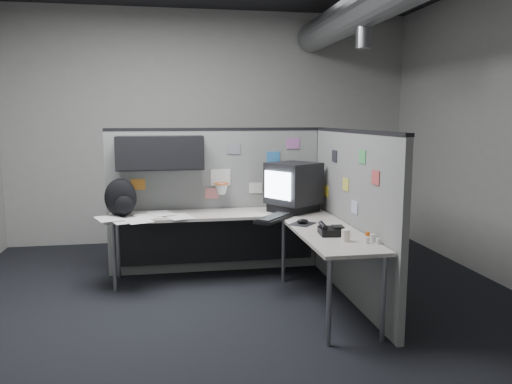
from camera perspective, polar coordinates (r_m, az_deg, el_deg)
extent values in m
cube|color=black|center=(4.64, -1.66, -13.60)|extent=(5.60, 5.60, 0.01)
cube|color=#9E9E99|center=(7.09, -5.00, 7.32)|extent=(5.60, 0.01, 3.20)
cube|color=#9E9E99|center=(1.58, 12.87, 3.26)|extent=(5.60, 0.01, 3.20)
cylinder|color=slate|center=(5.51, 12.20, 17.29)|extent=(0.16, 0.16, 0.30)
cube|color=gray|center=(5.66, -4.44, -1.10)|extent=(2.43, 0.06, 1.60)
cube|color=black|center=(5.58, -4.53, 7.18)|extent=(2.43, 0.07, 0.03)
cube|color=black|center=(5.89, 7.12, -0.76)|extent=(0.07, 0.07, 1.60)
cube|color=black|center=(5.37, -10.87, 4.44)|extent=(0.90, 0.35, 0.35)
cube|color=black|center=(5.19, -10.90, 4.31)|extent=(0.90, 0.02, 0.33)
cube|color=silver|center=(5.58, -4.07, 1.68)|extent=(0.22, 0.02, 0.18)
torus|color=#D85914|center=(5.50, -3.97, 0.95)|extent=(0.16, 0.16, 0.01)
cone|color=white|center=(5.51, -3.96, 0.33)|extent=(0.14, 0.14, 0.11)
cube|color=orange|center=(5.58, -13.31, 0.85)|extent=(0.15, 0.01, 0.12)
cube|color=gray|center=(5.58, -2.57, 4.99)|extent=(0.15, 0.01, 0.12)
cube|color=silver|center=(5.66, -0.03, 0.47)|extent=(0.15, 0.01, 0.12)
cube|color=#337FCC|center=(5.66, 1.97, 4.03)|extent=(0.15, 0.01, 0.12)
cube|color=#B266B2|center=(5.70, 4.25, 5.55)|extent=(0.15, 0.01, 0.12)
cube|color=#D87F7F|center=(5.60, -5.08, -0.16)|extent=(0.15, 0.01, 0.12)
cube|color=gray|center=(4.88, 10.84, -2.77)|extent=(0.06, 2.23, 1.60)
cube|color=black|center=(4.79, 11.11, 6.84)|extent=(0.07, 2.23, 0.03)
cube|color=#26262D|center=(5.20, 8.95, 4.09)|extent=(0.01, 0.15, 0.12)
cube|color=#E5D84C|center=(4.89, 10.20, 0.85)|extent=(0.01, 0.15, 0.12)
cube|color=#4CB266|center=(4.49, 12.05, 3.97)|extent=(0.01, 0.15, 0.12)
cube|color=gold|center=(5.48, 8.02, 0.12)|extent=(0.01, 0.15, 0.12)
cube|color=#CC4C4C|center=(4.23, 13.50, 1.62)|extent=(0.01, 0.15, 0.12)
cube|color=silver|center=(4.69, 11.19, -1.73)|extent=(0.01, 0.15, 0.12)
cube|color=#B7AEA5|center=(5.36, -4.26, -2.56)|extent=(2.30, 0.56, 0.03)
cube|color=#B7AEA5|center=(4.52, 8.30, -4.69)|extent=(0.56, 1.55, 0.03)
cube|color=black|center=(5.64, -4.44, -5.28)|extent=(2.18, 0.02, 0.55)
cylinder|color=gray|center=(5.23, -15.91, -7.24)|extent=(0.04, 0.04, 0.70)
cylinder|color=gray|center=(5.66, -15.45, -6.04)|extent=(0.04, 0.04, 0.70)
cylinder|color=gray|center=(5.33, 3.14, -6.63)|extent=(0.04, 0.04, 0.70)
cylinder|color=gray|center=(3.92, 8.33, -12.35)|extent=(0.04, 0.04, 0.70)
cylinder|color=gray|center=(4.07, 14.35, -11.72)|extent=(0.04, 0.04, 0.70)
cube|color=black|center=(5.44, 4.28, -1.76)|extent=(0.58, 0.57, 0.09)
cube|color=black|center=(5.40, 4.31, 1.01)|extent=(0.64, 0.64, 0.44)
cube|color=white|center=(5.22, 2.47, 0.77)|extent=(0.21, 0.31, 0.29)
cube|color=black|center=(4.96, 2.01, -3.07)|extent=(0.46, 0.50, 0.03)
cube|color=black|center=(4.96, 2.01, -2.82)|extent=(0.41, 0.45, 0.01)
cube|color=black|center=(4.80, 5.34, -3.64)|extent=(0.30, 0.30, 0.01)
ellipsoid|color=black|center=(4.80, 5.34, -3.34)|extent=(0.11, 0.08, 0.04)
cube|color=black|center=(4.40, 8.56, -4.47)|extent=(0.22, 0.24, 0.06)
cylinder|color=black|center=(4.39, 7.67, -3.80)|extent=(0.06, 0.20, 0.04)
cube|color=black|center=(4.40, 9.35, -3.97)|extent=(0.10, 0.13, 0.02)
cylinder|color=silver|center=(4.21, 13.16, -5.16)|extent=(0.05, 0.05, 0.06)
cylinder|color=silver|center=(4.15, 12.59, -5.40)|extent=(0.04, 0.04, 0.06)
cylinder|color=silver|center=(4.16, 13.77, -5.48)|extent=(0.04, 0.04, 0.05)
cylinder|color=#D85914|center=(4.24, 12.63, -4.97)|extent=(0.04, 0.04, 0.07)
cylinder|color=silver|center=(4.18, 10.22, -4.91)|extent=(0.09, 0.09, 0.10)
cube|color=white|center=(5.20, -8.80, -2.80)|extent=(0.33, 0.39, 0.00)
cube|color=white|center=(5.25, -12.29, -2.73)|extent=(0.34, 0.39, 0.00)
cube|color=white|center=(5.07, -14.86, -3.19)|extent=(0.34, 0.39, 0.00)
cube|color=white|center=(5.36, -10.80, -2.40)|extent=(0.34, 0.39, 0.00)
cube|color=white|center=(5.02, -13.36, -3.18)|extent=(0.34, 0.39, 0.00)
cube|color=white|center=(5.17, -16.46, -2.93)|extent=(0.33, 0.39, 0.00)
ellipsoid|color=black|center=(5.30, -15.22, -0.63)|extent=(0.33, 0.24, 0.40)
ellipsoid|color=black|center=(5.18, -14.85, -1.42)|extent=(0.18, 0.10, 0.18)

